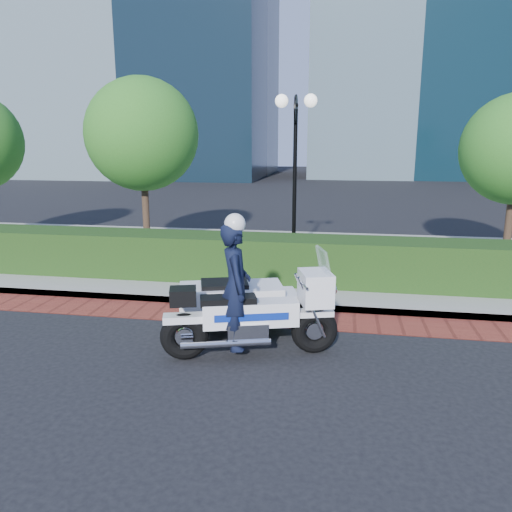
# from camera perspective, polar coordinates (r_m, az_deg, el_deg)

# --- Properties ---
(ground) EXTENTS (120.00, 120.00, 0.00)m
(ground) POSITION_cam_1_polar(r_m,az_deg,el_deg) (8.29, -6.43, -10.15)
(ground) COLOR black
(ground) RESTS_ON ground
(brick_strip) EXTENTS (60.00, 1.00, 0.01)m
(brick_strip) POSITION_cam_1_polar(r_m,az_deg,el_deg) (9.64, -3.93, -6.70)
(brick_strip) COLOR maroon
(brick_strip) RESTS_ON ground
(sidewalk) EXTENTS (60.00, 8.00, 0.15)m
(sidewalk) POSITION_cam_1_polar(r_m,az_deg,el_deg) (13.86, 0.49, -0.26)
(sidewalk) COLOR gray
(sidewalk) RESTS_ON ground
(hedge_main) EXTENTS (18.00, 1.20, 1.00)m
(hedge_main) POSITION_cam_1_polar(r_m,az_deg,el_deg) (11.43, -1.48, -0.16)
(hedge_main) COLOR #113311
(hedge_main) RESTS_ON sidewalk
(lamppost) EXTENTS (1.02, 0.70, 4.21)m
(lamppost) POSITION_cam_1_polar(r_m,az_deg,el_deg) (12.57, 4.50, 11.62)
(lamppost) COLOR black
(lamppost) RESTS_ON sidewalk
(tree_b) EXTENTS (3.20, 3.20, 4.89)m
(tree_b) POSITION_cam_1_polar(r_m,az_deg,el_deg) (14.94, -12.90, 13.37)
(tree_b) COLOR #332319
(tree_b) RESTS_ON sidewalk
(police_motorcycle) EXTENTS (2.78, 2.01, 2.23)m
(police_motorcycle) POSITION_cam_1_polar(r_m,az_deg,el_deg) (7.97, -1.78, -5.19)
(police_motorcycle) COLOR black
(police_motorcycle) RESTS_ON ground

